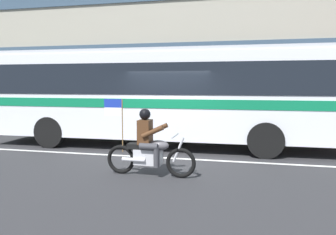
{
  "coord_description": "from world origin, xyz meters",
  "views": [
    {
      "loc": [
        2.05,
        -9.24,
        2.14
      ],
      "look_at": [
        0.09,
        -0.44,
        1.16
      ],
      "focal_mm": 33.61,
      "sensor_mm": 36.0,
      "label": 1
    }
  ],
  "objects": [
    {
      "name": "sidewalk_curb",
      "position": [
        0.0,
        5.1,
        0.07
      ],
      "size": [
        28.0,
        3.8,
        0.15
      ],
      "primitive_type": "cube",
      "color": "#A39E93",
      "rests_on": "ground_plane"
    },
    {
      "name": "lane_center_stripe",
      "position": [
        0.0,
        -0.6,
        0.0
      ],
      "size": [
        26.6,
        0.14,
        0.01
      ],
      "primitive_type": "cube",
      "color": "silver",
      "rests_on": "ground_plane"
    },
    {
      "name": "transit_bus",
      "position": [
        -0.4,
        1.19,
        1.88
      ],
      "size": [
        11.81,
        2.71,
        3.22
      ],
      "color": "silver",
      "rests_on": "ground_plane"
    },
    {
      "name": "office_building_facade",
      "position": [
        0.0,
        7.39,
        5.06
      ],
      "size": [
        28.0,
        0.89,
        10.1
      ],
      "color": "gray",
      "rests_on": "ground_plane"
    },
    {
      "name": "ground_plane",
      "position": [
        0.0,
        0.0,
        0.0
      ],
      "size": [
        60.0,
        60.0,
        0.0
      ],
      "primitive_type": "plane",
      "color": "#2B2B2D"
    },
    {
      "name": "motorcycle_with_rider",
      "position": [
        0.07,
        -2.37,
        0.67
      ],
      "size": [
        2.2,
        0.64,
        1.78
      ],
      "color": "black",
      "rests_on": "ground_plane"
    },
    {
      "name": "fire_hydrant",
      "position": [
        2.86,
        3.72,
        0.52
      ],
      "size": [
        0.22,
        0.3,
        0.75
      ],
      "color": "#4C8C3F",
      "rests_on": "sidewalk_curb"
    }
  ]
}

